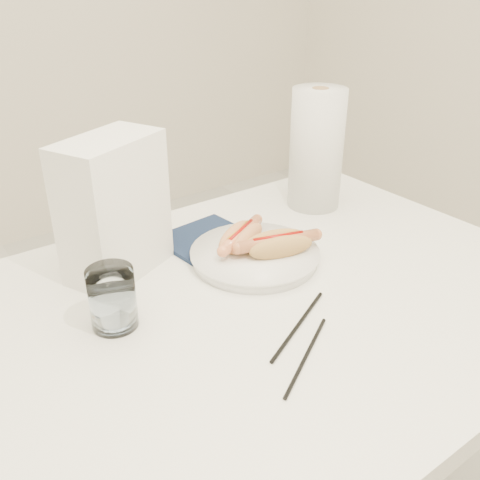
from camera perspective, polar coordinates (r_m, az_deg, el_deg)
table at (r=0.95m, az=-0.36°, el=-9.89°), size 1.20×0.80×0.75m
plate at (r=1.03m, az=1.58°, el=-1.78°), size 0.25×0.25×0.02m
hotdog_left at (r=1.04m, az=0.10°, el=0.27°), size 0.14×0.11×0.04m
hotdog_right at (r=1.01m, az=4.05°, el=-0.46°), size 0.16×0.10×0.04m
water_glass at (r=0.86m, az=-13.39°, el=-6.04°), size 0.07×0.07×0.10m
chopstick_near at (r=0.87m, az=6.20°, el=-8.95°), size 0.18×0.09×0.01m
chopstick_far at (r=0.81m, az=7.04°, el=-12.08°), size 0.17×0.10×0.01m
napkin_box at (r=0.98m, az=-13.24°, el=3.35°), size 0.22×0.17×0.25m
navy_napkin at (r=1.11m, az=-3.32°, el=-0.04°), size 0.19×0.19×0.01m
paper_towel_roll at (r=1.24m, az=8.11°, el=9.51°), size 0.16×0.16×0.27m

